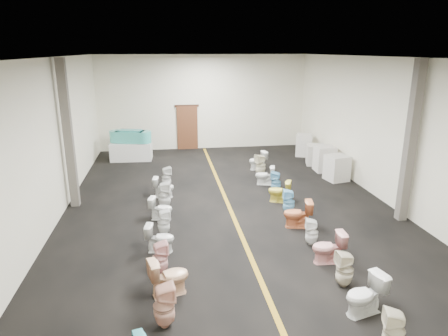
{
  "coord_description": "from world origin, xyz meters",
  "views": [
    {
      "loc": [
        -1.87,
        -11.27,
        4.7
      ],
      "look_at": [
        -0.03,
        1.0,
        1.01
      ],
      "focal_mm": 32.0,
      "sensor_mm": 36.0,
      "label": 1
    }
  ],
  "objects_px": {
    "toilet_right_8": "(276,182)",
    "toilet_right_11": "(258,161)",
    "toilet_left_6": "(161,209)",
    "toilet_left_1": "(164,306)",
    "display_table": "(131,151)",
    "bathtub": "(130,136)",
    "toilet_left_5": "(164,222)",
    "toilet_right_3": "(328,248)",
    "toilet_right_9": "(265,175)",
    "toilet_right_2": "(345,269)",
    "appliance_crate_c": "(316,155)",
    "toilet_right_5": "(298,214)",
    "toilet_right_6": "(289,202)",
    "toilet_right_1": "(365,295)",
    "appliance_crate_a": "(337,168)",
    "toilet_left_7": "(164,195)",
    "appliance_crate_b": "(325,159)",
    "toilet_right_10": "(261,165)",
    "appliance_crate_d": "(304,145)",
    "toilet_left_2": "(169,276)",
    "toilet_right_7": "(279,191)",
    "toilet_left_9": "(166,177)",
    "toilet_left_8": "(164,187)",
    "toilet_left_4": "(160,238)",
    "toilet_right_0": "(394,331)",
    "toilet_left_3": "(160,258)",
    "toilet_right_4": "(312,232)"
  },
  "relations": [
    {
      "from": "toilet_right_8",
      "to": "toilet_right_11",
      "type": "height_order",
      "value": "toilet_right_8"
    },
    {
      "from": "toilet_left_6",
      "to": "toilet_left_1",
      "type": "bearing_deg",
      "value": -163.05
    },
    {
      "from": "display_table",
      "to": "bathtub",
      "type": "bearing_deg",
      "value": 0.0
    },
    {
      "from": "bathtub",
      "to": "toilet_left_5",
      "type": "distance_m",
      "value": 7.94
    },
    {
      "from": "toilet_right_3",
      "to": "toilet_right_9",
      "type": "bearing_deg",
      "value": -176.08
    },
    {
      "from": "toilet_left_5",
      "to": "toilet_right_2",
      "type": "distance_m",
      "value": 4.72
    },
    {
      "from": "appliance_crate_c",
      "to": "toilet_right_5",
      "type": "bearing_deg",
      "value": -115.14
    },
    {
      "from": "toilet_left_1",
      "to": "toilet_right_6",
      "type": "relative_size",
      "value": 1.09
    },
    {
      "from": "toilet_right_1",
      "to": "toilet_right_11",
      "type": "distance_m",
      "value": 9.4
    },
    {
      "from": "appliance_crate_a",
      "to": "toilet_left_7",
      "type": "relative_size",
      "value": 1.12
    },
    {
      "from": "toilet_left_1",
      "to": "toilet_right_11",
      "type": "height_order",
      "value": "toilet_left_1"
    },
    {
      "from": "toilet_left_6",
      "to": "toilet_right_5",
      "type": "xyz_separation_m",
      "value": [
        3.71,
        -1.08,
        0.06
      ]
    },
    {
      "from": "appliance_crate_b",
      "to": "toilet_right_10",
      "type": "xyz_separation_m",
      "value": [
        -2.69,
        -0.26,
        -0.08
      ]
    },
    {
      "from": "appliance_crate_d",
      "to": "toilet_right_10",
      "type": "relative_size",
      "value": 1.16
    },
    {
      "from": "display_table",
      "to": "bathtub",
      "type": "relative_size",
      "value": 0.97
    },
    {
      "from": "toilet_left_2",
      "to": "toilet_right_7",
      "type": "distance_m",
      "value": 5.81
    },
    {
      "from": "toilet_right_1",
      "to": "toilet_right_7",
      "type": "relative_size",
      "value": 1.09
    },
    {
      "from": "toilet_left_9",
      "to": "toilet_right_2",
      "type": "height_order",
      "value": "toilet_right_2"
    },
    {
      "from": "toilet_left_5",
      "to": "toilet_right_5",
      "type": "relative_size",
      "value": 0.9
    },
    {
      "from": "toilet_left_9",
      "to": "toilet_right_7",
      "type": "xyz_separation_m",
      "value": [
        3.56,
        -1.97,
        -0.01
      ]
    },
    {
      "from": "toilet_left_6",
      "to": "toilet_left_9",
      "type": "height_order",
      "value": "toilet_left_9"
    },
    {
      "from": "toilet_left_7",
      "to": "toilet_right_9",
      "type": "xyz_separation_m",
      "value": [
        3.61,
        1.72,
        -0.08
      ]
    },
    {
      "from": "toilet_left_8",
      "to": "toilet_left_4",
      "type": "bearing_deg",
      "value": -173.97
    },
    {
      "from": "toilet_left_6",
      "to": "toilet_right_1",
      "type": "height_order",
      "value": "toilet_right_1"
    },
    {
      "from": "toilet_left_5",
      "to": "toilet_left_9",
      "type": "bearing_deg",
      "value": -15.7
    },
    {
      "from": "toilet_right_8",
      "to": "toilet_right_0",
      "type": "bearing_deg",
      "value": 21.66
    },
    {
      "from": "toilet_left_1",
      "to": "toilet_right_6",
      "type": "bearing_deg",
      "value": -47.17
    },
    {
      "from": "toilet_right_7",
      "to": "toilet_left_9",
      "type": "bearing_deg",
      "value": -94.77
    },
    {
      "from": "toilet_left_3",
      "to": "toilet_left_9",
      "type": "relative_size",
      "value": 1.0
    },
    {
      "from": "appliance_crate_b",
      "to": "toilet_right_7",
      "type": "relative_size",
      "value": 1.41
    },
    {
      "from": "toilet_left_2",
      "to": "toilet_left_7",
      "type": "bearing_deg",
      "value": -14.37
    },
    {
      "from": "toilet_left_5",
      "to": "toilet_right_8",
      "type": "relative_size",
      "value": 0.94
    },
    {
      "from": "toilet_left_1",
      "to": "toilet_right_1",
      "type": "distance_m",
      "value": 3.65
    },
    {
      "from": "toilet_left_5",
      "to": "toilet_right_11",
      "type": "height_order",
      "value": "toilet_right_11"
    },
    {
      "from": "bathtub",
      "to": "toilet_right_0",
      "type": "distance_m",
      "value": 13.6
    },
    {
      "from": "toilet_left_4",
      "to": "toilet_right_9",
      "type": "xyz_separation_m",
      "value": [
        3.73,
        4.5,
        -0.0
      ]
    },
    {
      "from": "toilet_left_1",
      "to": "toilet_right_10",
      "type": "bearing_deg",
      "value": -32.39
    },
    {
      "from": "toilet_left_9",
      "to": "toilet_right_6",
      "type": "distance_m",
      "value": 4.63
    },
    {
      "from": "toilet_right_2",
      "to": "toilet_right_4",
      "type": "xyz_separation_m",
      "value": [
        -0.01,
        1.85,
        -0.04
      ]
    },
    {
      "from": "toilet_left_2",
      "to": "toilet_right_0",
      "type": "relative_size",
      "value": 1.06
    },
    {
      "from": "toilet_left_3",
      "to": "toilet_right_7",
      "type": "xyz_separation_m",
      "value": [
        3.75,
        3.76,
        -0.01
      ]
    },
    {
      "from": "toilet_left_1",
      "to": "toilet_right_0",
      "type": "bearing_deg",
      "value": -115.72
    },
    {
      "from": "toilet_left_6",
      "to": "toilet_left_9",
      "type": "distance_m",
      "value": 2.81
    },
    {
      "from": "bathtub",
      "to": "toilet_right_10",
      "type": "xyz_separation_m",
      "value": [
        5.11,
        -3.15,
        -0.64
      ]
    },
    {
      "from": "toilet_right_0",
      "to": "appliance_crate_c",
      "type": "bearing_deg",
      "value": -177.55
    },
    {
      "from": "bathtub",
      "to": "toilet_right_3",
      "type": "bearing_deg",
      "value": -46.94
    },
    {
      "from": "appliance_crate_b",
      "to": "appliance_crate_d",
      "type": "distance_m",
      "value": 2.44
    },
    {
      "from": "toilet_left_3",
      "to": "toilet_right_9",
      "type": "xyz_separation_m",
      "value": [
        3.72,
        5.51,
        -0.03
      ]
    },
    {
      "from": "toilet_left_5",
      "to": "toilet_right_3",
      "type": "height_order",
      "value": "toilet_right_3"
    },
    {
      "from": "appliance_crate_a",
      "to": "appliance_crate_b",
      "type": "bearing_deg",
      "value": 90.0
    }
  ]
}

